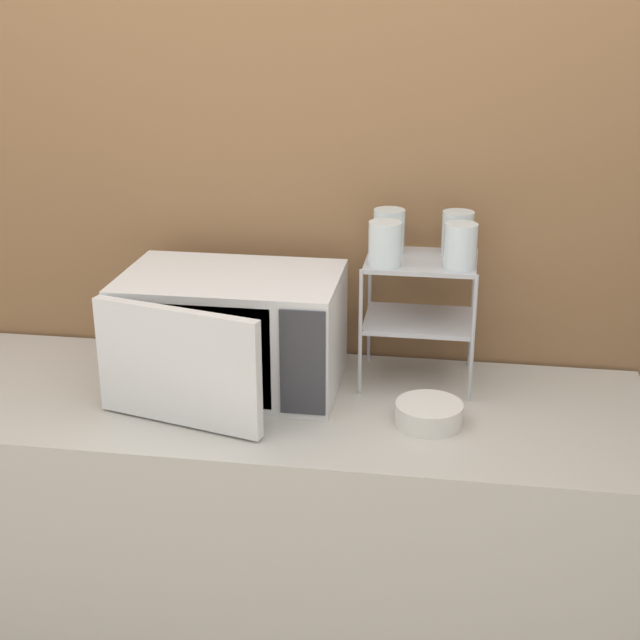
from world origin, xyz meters
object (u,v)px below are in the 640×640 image
object	(u,v)px
microwave	(229,333)
glass_back_right	(457,233)
glass_back_left	(389,230)
dish_rack	(419,294)
glass_front_right	(460,246)
bowl	(429,414)
glass_front_left	(385,244)

from	to	relation	value
microwave	glass_back_right	xyz separation A→B (m)	(0.58, 0.19, 0.25)
glass_back_right	glass_back_left	bearing A→B (deg)	-178.57
dish_rack	glass_front_right	world-z (taller)	glass_front_right
glass_back_left	bowl	world-z (taller)	glass_back_left
glass_front_left	glass_back_left	distance (m)	0.13
glass_back_right	glass_back_left	size ratio (longest dim) A/B	1.00
glass_front_left	glass_front_right	size ratio (longest dim) A/B	1.00
microwave	bowl	bearing A→B (deg)	-14.72
dish_rack	glass_front_left	xyz separation A→B (m)	(-0.09, -0.07, 0.15)
glass_back_right	glass_front_left	bearing A→B (deg)	-142.87
microwave	glass_back_right	world-z (taller)	glass_back_right
microwave	dish_rack	world-z (taller)	dish_rack
microwave	dish_rack	xyz separation A→B (m)	(0.49, 0.12, 0.09)
microwave	dish_rack	bearing A→B (deg)	13.81
microwave	dish_rack	size ratio (longest dim) A/B	1.67
glass_back_right	bowl	bearing A→B (deg)	-97.99
microwave	glass_back_right	distance (m)	0.66
glass_front_left	glass_front_right	world-z (taller)	same
glass_front_right	dish_rack	bearing A→B (deg)	148.50
dish_rack	glass_front_right	distance (m)	0.19
glass_front_left	glass_back_right	world-z (taller)	same
bowl	glass_back_right	bearing A→B (deg)	82.01
glass_front_left	glass_back_left	xyz separation A→B (m)	(-0.00, 0.13, 0.00)
glass_front_right	bowl	bearing A→B (deg)	-105.18
microwave	glass_back_left	bearing A→B (deg)	24.35
glass_back_left	glass_front_right	bearing A→B (deg)	-32.68
dish_rack	glass_front_left	size ratio (longest dim) A/B	3.02
bowl	glass_back_left	bearing A→B (deg)	112.75
glass_front_right	glass_back_right	bearing A→B (deg)	93.90
glass_back_right	glass_front_right	world-z (taller)	same
glass_front_right	microwave	bearing A→B (deg)	-174.22
microwave	glass_back_right	size ratio (longest dim) A/B	5.05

